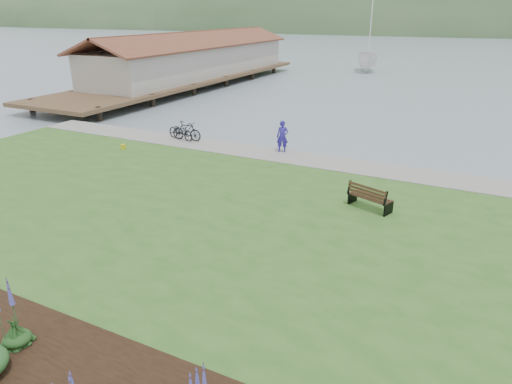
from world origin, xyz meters
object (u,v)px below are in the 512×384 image
(person, at_px, (283,134))
(bicycle_a, at_px, (181,131))
(park_bench, at_px, (369,197))
(sailboat, at_px, (367,72))

(person, relative_size, bicycle_a, 1.01)
(park_bench, bearing_deg, sailboat, 123.70)
(bicycle_a, relative_size, sailboat, 0.07)
(park_bench, xyz_separation_m, sailboat, (-11.13, 44.82, -0.90))
(bicycle_a, xyz_separation_m, sailboat, (0.98, 39.78, -0.91))
(sailboat, bearing_deg, park_bench, -92.19)
(bicycle_a, bearing_deg, person, -73.60)
(park_bench, distance_m, bicycle_a, 13.12)
(park_bench, distance_m, sailboat, 46.19)
(park_bench, xyz_separation_m, bicycle_a, (-12.11, 5.04, 0.01))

